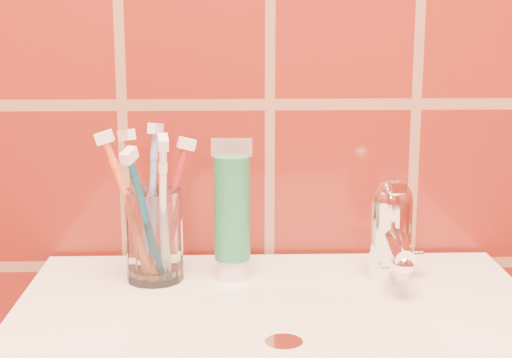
{
  "coord_description": "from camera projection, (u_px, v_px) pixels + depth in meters",
  "views": [
    {
      "loc": [
        -0.05,
        0.23,
        1.16
      ],
      "look_at": [
        -0.02,
        1.08,
        0.97
      ],
      "focal_mm": 55.0,
      "sensor_mm": 36.0,
      "label": 1
    }
  ],
  "objects": [
    {
      "name": "toothbrush_2",
      "position": [
        170.0,
        209.0,
        0.91
      ],
      "size": [
        0.09,
        0.08,
        0.17
      ],
      "primitive_type": null,
      "rotation": [
        0.27,
        0.0,
        1.81
      ],
      "color": "#A82426",
      "rests_on": "glass_tumbler"
    },
    {
      "name": "toothbrush_5",
      "position": [
        152.0,
        201.0,
        0.91
      ],
      "size": [
        0.06,
        0.09,
        0.19
      ],
      "primitive_type": null,
      "rotation": [
        0.16,
        0.0,
        2.75
      ],
      "color": "#7693D2",
      "rests_on": "glass_tumbler"
    },
    {
      "name": "toothbrush_1",
      "position": [
        138.0,
        206.0,
        0.9
      ],
      "size": [
        0.09,
        0.09,
        0.19
      ],
      "primitive_type": null,
      "rotation": [
        0.2,
        0.0,
        -2.35
      ],
      "color": "#BC4228",
      "rests_on": "glass_tumbler"
    },
    {
      "name": "toothbrush_0",
      "position": [
        163.0,
        211.0,
        0.87
      ],
      "size": [
        0.05,
        0.13,
        0.2
      ],
      "primitive_type": null,
      "rotation": [
        0.32,
        0.0,
        0.17
      ],
      "color": "white",
      "rests_on": "glass_tumbler"
    },
    {
      "name": "toothbrush_4",
      "position": [
        130.0,
        209.0,
        0.88
      ],
      "size": [
        0.09,
        0.08,
        0.18
      ],
      "primitive_type": null,
      "rotation": [
        0.3,
        0.0,
        -1.51
      ],
      "color": "orange",
      "rests_on": "glass_tumbler"
    },
    {
      "name": "toothpaste_tube",
      "position": [
        232.0,
        214.0,
        0.9
      ],
      "size": [
        0.05,
        0.04,
        0.17
      ],
      "rotation": [
        0.0,
        0.0,
        -0.06
      ],
      "color": "white",
      "rests_on": "pedestal_sink"
    },
    {
      "name": "glass_tumbler",
      "position": [
        154.0,
        235.0,
        0.9
      ],
      "size": [
        0.08,
        0.08,
        0.11
      ],
      "primitive_type": "cylinder",
      "rotation": [
        0.0,
        0.0,
        0.22
      ],
      "color": "white",
      "rests_on": "pedestal_sink"
    },
    {
      "name": "toothbrush_3",
      "position": [
        146.0,
        218.0,
        0.87
      ],
      "size": [
        0.1,
        0.14,
        0.19
      ],
      "primitive_type": null,
      "rotation": [
        0.37,
        0.0,
        -0.47
      ],
      "color": "#0B4960",
      "rests_on": "glass_tumbler"
    },
    {
      "name": "faucet",
      "position": [
        392.0,
        227.0,
        0.9
      ],
      "size": [
        0.05,
        0.11,
        0.12
      ],
      "color": "white",
      "rests_on": "pedestal_sink"
    }
  ]
}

